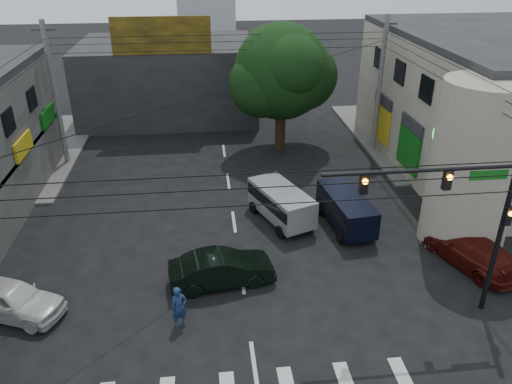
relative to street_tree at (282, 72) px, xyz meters
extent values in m
plane|color=black|center=(-4.00, -17.00, -5.47)|extent=(160.00, 160.00, 0.00)
cube|color=#514F4C|center=(14.00, 1.00, -5.40)|extent=(16.00, 16.00, 0.15)
cube|color=gray|center=(14.00, -4.00, -1.47)|extent=(14.00, 18.00, 8.00)
cylinder|color=gray|center=(7.00, -13.00, -1.47)|extent=(4.00, 4.00, 8.00)
cube|color=#232326|center=(-8.00, 9.00, -2.47)|extent=(14.00, 10.00, 6.00)
cube|color=olive|center=(-8.00, 4.10, 1.83)|extent=(7.00, 0.30, 2.60)
cylinder|color=black|center=(0.00, 0.00, -3.27)|extent=(0.70, 0.70, 4.40)
sphere|color=black|center=(0.00, 0.00, 0.03)|extent=(6.40, 6.40, 6.40)
cylinder|color=black|center=(5.50, -18.00, -1.87)|extent=(0.20, 0.20, 7.20)
cylinder|color=black|center=(2.00, -18.00, 0.83)|extent=(7.00, 0.14, 0.14)
cube|color=black|center=(3.00, -18.00, 0.43)|extent=(0.28, 0.22, 0.75)
cube|color=black|center=(0.00, -18.00, 0.43)|extent=(0.28, 0.22, 0.75)
sphere|color=orange|center=(3.00, -18.14, 0.58)|extent=(0.20, 0.20, 0.20)
sphere|color=orange|center=(0.00, -18.14, 0.58)|extent=(0.20, 0.20, 0.20)
cube|color=#0D6113|center=(4.50, -18.00, 0.53)|extent=(1.40, 0.06, 0.35)
cylinder|color=#59595B|center=(-14.50, -1.00, -0.87)|extent=(0.32, 0.32, 9.20)
cylinder|color=#59595B|center=(6.50, -1.00, -0.87)|extent=(0.32, 0.32, 9.20)
imported|color=black|center=(-4.87, -15.20, -4.73)|extent=(2.83, 4.95, 1.48)
imported|color=silver|center=(-13.25, -16.29, -4.74)|extent=(4.72, 5.52, 1.47)
imported|color=#4E110B|center=(6.50, -15.01, -4.76)|extent=(5.01, 6.13, 1.42)
imported|color=navy|center=(-6.62, -17.67, -4.60)|extent=(0.95, 0.89, 1.75)
camera|label=1|loc=(-5.36, -32.83, 7.90)|focal=35.00mm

